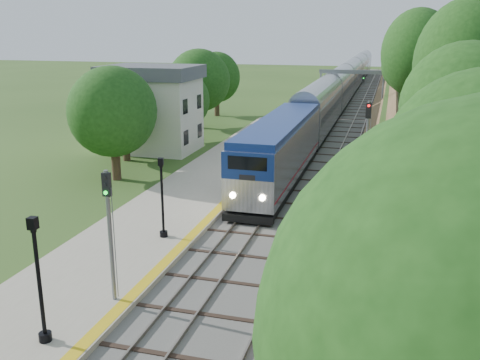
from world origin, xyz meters
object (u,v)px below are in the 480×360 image
(train, at_px, (344,85))
(signal_farside, at_px, (367,139))
(lamppost_mid, at_px, (40,288))
(station_building, at_px, (153,108))
(signal_platform, at_px, (109,222))
(lamppost_far, at_px, (162,202))
(signal_gantry, at_px, (351,81))

(train, bearing_deg, signal_farside, -83.46)
(lamppost_mid, bearing_deg, train, 87.16)
(lamppost_mid, bearing_deg, station_building, 107.85)
(station_building, xyz_separation_m, train, (14.00, 44.43, -1.72))
(station_building, relative_size, signal_platform, 1.55)
(train, xyz_separation_m, lamppost_mid, (-3.78, -76.15, 0.12))
(lamppost_far, relative_size, signal_platform, 0.79)
(lamppost_mid, height_order, lamppost_far, lamppost_mid)
(station_building, relative_size, signal_farside, 1.32)
(signal_gantry, relative_size, lamppost_far, 1.92)
(station_building, distance_m, signal_farside, 22.39)
(station_building, relative_size, signal_gantry, 1.02)
(lamppost_far, xyz_separation_m, signal_platform, (0.85, -7.02, 1.46))
(signal_platform, relative_size, signal_farside, 0.85)
(signal_gantry, bearing_deg, lamppost_far, -97.66)
(station_building, height_order, train, station_building)
(train, bearing_deg, signal_gantry, -82.76)
(signal_gantry, bearing_deg, train, 97.24)
(signal_platform, bearing_deg, lamppost_far, 96.89)
(lamppost_mid, distance_m, signal_platform, 3.81)
(signal_platform, height_order, signal_farside, signal_farside)
(train, relative_size, signal_farside, 19.44)
(signal_gantry, bearing_deg, lamppost_mid, -96.30)
(lamppost_mid, relative_size, signal_platform, 0.85)
(train, relative_size, signal_platform, 22.80)
(station_building, bearing_deg, lamppost_far, -64.23)
(signal_farside, bearing_deg, lamppost_far, -130.73)
(signal_gantry, height_order, train, signal_gantry)
(signal_platform, distance_m, signal_farside, 20.69)
(lamppost_mid, bearing_deg, lamppost_far, 89.81)
(train, xyz_separation_m, signal_farside, (6.20, -54.10, 1.73))
(signal_gantry, height_order, signal_farside, signal_farside)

